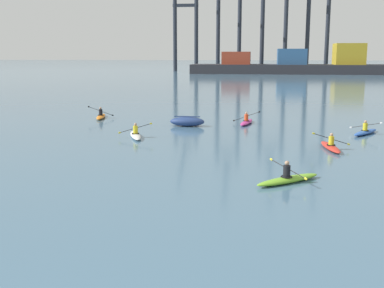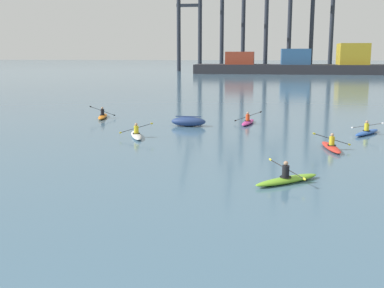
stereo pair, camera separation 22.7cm
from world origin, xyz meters
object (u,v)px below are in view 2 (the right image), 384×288
at_px(gantry_crane_west, 189,17).
at_px(kayak_blue, 367,132).
at_px(kayak_lime, 287,179).
at_px(kayak_orange, 103,116).
at_px(kayak_red, 331,147).
at_px(kayak_magenta, 248,122).
at_px(gantry_crane_west_mid, 233,6).
at_px(gantry_crane_east_mid, 278,8).
at_px(capsized_dinghy, 188,122).
at_px(kayak_white, 136,135).
at_px(container_barge, 298,65).
at_px(gantry_crane_east, 323,5).

distance_m(gantry_crane_west, kayak_blue, 119.66).
height_order(kayak_blue, kayak_lime, same).
height_order(kayak_orange, kayak_red, kayak_orange).
height_order(kayak_orange, kayak_lime, kayak_orange).
xyz_separation_m(kayak_orange, kayak_red, (17.27, -11.06, -0.00)).
distance_m(kayak_orange, kayak_magenta, 12.37).
distance_m(gantry_crane_west_mid, gantry_crane_east_mid, 14.50).
xyz_separation_m(capsized_dinghy, kayak_red, (9.39, -7.58, -0.18)).
bearing_deg(kayak_red, gantry_crane_west_mid, 96.53).
height_order(gantry_crane_east_mid, kayak_red, gantry_crane_east_mid).
height_order(kayak_red, kayak_white, kayak_red).
distance_m(kayak_orange, kayak_white, 10.23).
distance_m(gantry_crane_west, kayak_lime, 131.24).
relative_size(container_barge, kayak_blue, 17.16).
relative_size(kayak_red, kayak_magenta, 1.00).
height_order(kayak_orange, kayak_magenta, kayak_magenta).
xyz_separation_m(gantry_crane_west, gantry_crane_east_mid, (26.57, -4.35, 1.65)).
bearing_deg(gantry_crane_east_mid, container_barge, -60.41).
bearing_deg(kayak_red, kayak_white, 169.12).
bearing_deg(gantry_crane_west_mid, kayak_lime, -85.08).
xyz_separation_m(gantry_crane_west, kayak_orange, (9.79, -109.27, -16.26)).
bearing_deg(gantry_crane_east_mid, kayak_magenta, -92.43).
xyz_separation_m(gantry_crane_west, kayak_blue, (30.13, -114.66, -16.26)).
xyz_separation_m(gantry_crane_east, kayak_orange, (-29.30, -106.84, -18.74)).
height_order(capsized_dinghy, kayak_magenta, kayak_magenta).
bearing_deg(kayak_white, gantry_crane_west, 97.28).
distance_m(gantry_crane_west_mid, kayak_white, 120.59).
bearing_deg(kayak_blue, gantry_crane_west_mid, 98.34).
height_order(gantry_crane_east_mid, kayak_lime, gantry_crane_east_mid).
height_order(capsized_dinghy, kayak_red, kayak_red).
bearing_deg(capsized_dinghy, kayak_orange, 156.19).
relative_size(capsized_dinghy, kayak_lime, 0.89).
bearing_deg(kayak_white, gantry_crane_west_mid, 90.92).
bearing_deg(kayak_lime, kayak_magenta, 97.50).
relative_size(capsized_dinghy, kayak_magenta, 0.76).
relative_size(capsized_dinghy, kayak_red, 0.76).
bearing_deg(kayak_lime, gantry_crane_east, 83.27).
bearing_deg(gantry_crane_east_mid, kayak_lime, -91.07).
height_order(gantry_crane_west_mid, kayak_magenta, gantry_crane_west_mid).
height_order(gantry_crane_west, kayak_red, gantry_crane_west).
relative_size(container_barge, gantry_crane_west_mid, 1.33).
bearing_deg(gantry_crane_east, kayak_orange, -105.34).
bearing_deg(kayak_white, capsized_dinghy, 63.79).
bearing_deg(kayak_white, kayak_orange, 121.11).
xyz_separation_m(gantry_crane_west_mid, kayak_blue, (16.96, -115.65, -19.35)).
height_order(gantry_crane_west, gantry_crane_west_mid, gantry_crane_west_mid).
xyz_separation_m(gantry_crane_east, capsized_dinghy, (-21.42, -110.32, -18.56)).
height_order(gantry_crane_west, kayak_blue, gantry_crane_west).
bearing_deg(kayak_orange, kayak_red, -32.63).
bearing_deg(kayak_lime, gantry_crane_west, 100.74).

